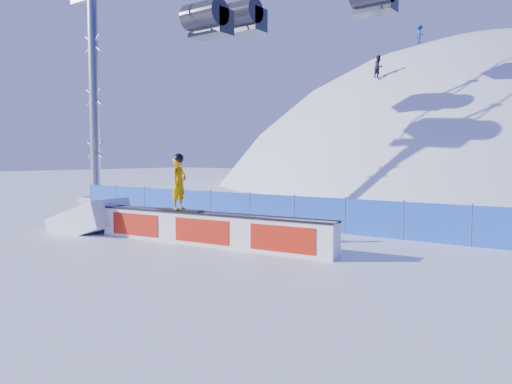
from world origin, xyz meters
The scene contains 7 objects.
ground centered at (0.00, 0.00, 0.00)m, with size 160.00×160.00×0.00m, color white.
snow_hill centered at (0.00, 42.00, -18.00)m, with size 64.00×64.00×64.00m.
safety_fence centered at (0.00, 4.50, 0.60)m, with size 22.05×0.05×1.30m.
rail_box centered at (0.70, 0.14, 0.48)m, with size 8.15×1.23×0.98m.
snow_ramp centered at (-4.36, -0.27, 0.00)m, with size 2.48×1.66×0.93m, color white, non-canonical shape.
snowboarder centered at (-0.34, 0.06, 1.82)m, with size 1.67×0.64×1.72m.
distant_skiers centered at (1.14, 29.88, 11.08)m, with size 18.60×12.22×7.19m.
Camera 1 is at (10.42, -10.67, 2.58)m, focal length 35.00 mm.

